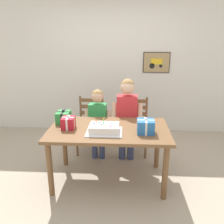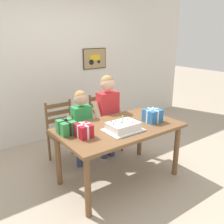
{
  "view_description": "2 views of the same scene",
  "coord_description": "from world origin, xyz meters",
  "px_view_note": "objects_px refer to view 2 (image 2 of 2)",
  "views": [
    {
      "loc": [
        0.2,
        -2.84,
        1.91
      ],
      "look_at": [
        0.04,
        -0.01,
        0.99
      ],
      "focal_mm": 38.17,
      "sensor_mm": 36.0,
      "label": 1
    },
    {
      "loc": [
        -1.75,
        -2.24,
        1.87
      ],
      "look_at": [
        -0.11,
        0.02,
        0.96
      ],
      "focal_mm": 39.02,
      "sensor_mm": 36.0,
      "label": 2
    }
  ],
  "objects_px": {
    "gift_box_corner_small": "(152,115)",
    "child_younger": "(82,122)",
    "gift_box_red_large": "(84,131)",
    "gift_box_beside_cake": "(66,127)",
    "birthday_cake": "(123,127)",
    "chair_left": "(64,133)",
    "dining_table": "(119,134)",
    "chair_right": "(105,122)",
    "child_older": "(108,109)"
  },
  "relations": [
    {
      "from": "birthday_cake",
      "to": "gift_box_red_large",
      "type": "height_order",
      "value": "birthday_cake"
    },
    {
      "from": "gift_box_beside_cake",
      "to": "chair_left",
      "type": "xyz_separation_m",
      "value": [
        0.27,
        0.68,
        -0.37
      ]
    },
    {
      "from": "gift_box_red_large",
      "to": "chair_right",
      "type": "xyz_separation_m",
      "value": [
        0.89,
        0.89,
        -0.36
      ]
    },
    {
      "from": "birthday_cake",
      "to": "gift_box_red_large",
      "type": "xyz_separation_m",
      "value": [
        -0.47,
        0.11,
        0.03
      ]
    },
    {
      "from": "dining_table",
      "to": "chair_right",
      "type": "bearing_deg",
      "value": 66.93
    },
    {
      "from": "gift_box_beside_cake",
      "to": "chair_left",
      "type": "height_order",
      "value": "gift_box_beside_cake"
    },
    {
      "from": "dining_table",
      "to": "gift_box_beside_cake",
      "type": "height_order",
      "value": "gift_box_beside_cake"
    },
    {
      "from": "chair_left",
      "to": "chair_right",
      "type": "xyz_separation_m",
      "value": [
        0.74,
        -0.0,
        0.0
      ]
    },
    {
      "from": "dining_table",
      "to": "gift_box_beside_cake",
      "type": "distance_m",
      "value": 0.69
    },
    {
      "from": "chair_right",
      "to": "child_older",
      "type": "relative_size",
      "value": 0.71
    },
    {
      "from": "birthday_cake",
      "to": "gift_box_corner_small",
      "type": "height_order",
      "value": "gift_box_corner_small"
    },
    {
      "from": "birthday_cake",
      "to": "chair_right",
      "type": "xyz_separation_m",
      "value": [
        0.42,
        1.0,
        -0.34
      ]
    },
    {
      "from": "chair_left",
      "to": "child_older",
      "type": "height_order",
      "value": "child_older"
    },
    {
      "from": "gift_box_red_large",
      "to": "child_younger",
      "type": "distance_m",
      "value": 0.7
    },
    {
      "from": "chair_left",
      "to": "child_younger",
      "type": "distance_m",
      "value": 0.39
    },
    {
      "from": "chair_left",
      "to": "gift_box_red_large",
      "type": "bearing_deg",
      "value": -99.67
    },
    {
      "from": "gift_box_beside_cake",
      "to": "gift_box_corner_small",
      "type": "bearing_deg",
      "value": -15.54
    },
    {
      "from": "gift_box_corner_small",
      "to": "child_younger",
      "type": "relative_size",
      "value": 0.19
    },
    {
      "from": "gift_box_red_large",
      "to": "child_older",
      "type": "distance_m",
      "value": 0.97
    },
    {
      "from": "gift_box_beside_cake",
      "to": "chair_right",
      "type": "xyz_separation_m",
      "value": [
        1.01,
        0.68,
        -0.37
      ]
    },
    {
      "from": "dining_table",
      "to": "chair_right",
      "type": "height_order",
      "value": "chair_right"
    },
    {
      "from": "gift_box_beside_cake",
      "to": "chair_right",
      "type": "height_order",
      "value": "gift_box_beside_cake"
    },
    {
      "from": "birthday_cake",
      "to": "child_older",
      "type": "distance_m",
      "value": 0.78
    },
    {
      "from": "gift_box_red_large",
      "to": "gift_box_beside_cake",
      "type": "bearing_deg",
      "value": 118.77
    },
    {
      "from": "gift_box_red_large",
      "to": "child_older",
      "type": "xyz_separation_m",
      "value": [
        0.76,
        0.61,
        -0.04
      ]
    },
    {
      "from": "gift_box_red_large",
      "to": "gift_box_corner_small",
      "type": "xyz_separation_m",
      "value": [
        0.98,
        -0.09,
        0.01
      ]
    },
    {
      "from": "dining_table",
      "to": "chair_right",
      "type": "relative_size",
      "value": 1.68
    },
    {
      "from": "gift_box_red_large",
      "to": "gift_box_beside_cake",
      "type": "relative_size",
      "value": 0.85
    },
    {
      "from": "dining_table",
      "to": "child_younger",
      "type": "height_order",
      "value": "child_younger"
    },
    {
      "from": "gift_box_beside_cake",
      "to": "gift_box_corner_small",
      "type": "relative_size",
      "value": 1.05
    },
    {
      "from": "gift_box_beside_cake",
      "to": "child_younger",
      "type": "distance_m",
      "value": 0.6
    },
    {
      "from": "child_younger",
      "to": "birthday_cake",
      "type": "bearing_deg",
      "value": -77.31
    },
    {
      "from": "gift_box_corner_small",
      "to": "chair_right",
      "type": "relative_size",
      "value": 0.23
    },
    {
      "from": "chair_left",
      "to": "gift_box_corner_small",
      "type": "bearing_deg",
      "value": -49.94
    },
    {
      "from": "gift_box_red_large",
      "to": "chair_left",
      "type": "distance_m",
      "value": 0.97
    },
    {
      "from": "birthday_cake",
      "to": "chair_right",
      "type": "distance_m",
      "value": 1.14
    },
    {
      "from": "gift_box_red_large",
      "to": "gift_box_beside_cake",
      "type": "height_order",
      "value": "gift_box_beside_cake"
    },
    {
      "from": "gift_box_red_large",
      "to": "gift_box_corner_small",
      "type": "bearing_deg",
      "value": -5.51
    },
    {
      "from": "gift_box_red_large",
      "to": "child_younger",
      "type": "relative_size",
      "value": 0.17
    },
    {
      "from": "birthday_cake",
      "to": "gift_box_corner_small",
      "type": "distance_m",
      "value": 0.51
    },
    {
      "from": "chair_right",
      "to": "child_younger",
      "type": "distance_m",
      "value": 0.68
    },
    {
      "from": "gift_box_beside_cake",
      "to": "child_younger",
      "type": "height_order",
      "value": "child_younger"
    },
    {
      "from": "gift_box_beside_cake",
      "to": "chair_left",
      "type": "distance_m",
      "value": 0.82
    },
    {
      "from": "gift_box_corner_small",
      "to": "child_younger",
      "type": "bearing_deg",
      "value": 133.45
    },
    {
      "from": "gift_box_corner_small",
      "to": "child_older",
      "type": "bearing_deg",
      "value": 107.45
    },
    {
      "from": "dining_table",
      "to": "birthday_cake",
      "type": "bearing_deg",
      "value": -109.89
    },
    {
      "from": "gift_box_red_large",
      "to": "chair_right",
      "type": "height_order",
      "value": "gift_box_red_large"
    },
    {
      "from": "chair_left",
      "to": "child_younger",
      "type": "bearing_deg",
      "value": -60.37
    },
    {
      "from": "birthday_cake",
      "to": "chair_left",
      "type": "bearing_deg",
      "value": 107.74
    },
    {
      "from": "birthday_cake",
      "to": "chair_right",
      "type": "bearing_deg",
      "value": 67.34
    }
  ]
}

